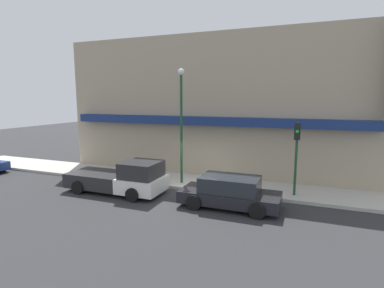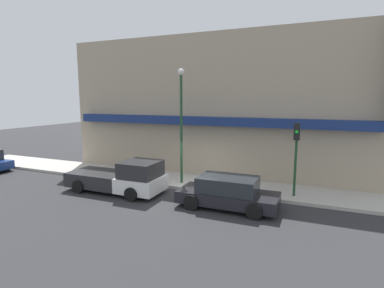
{
  "view_description": "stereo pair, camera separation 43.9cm",
  "coord_description": "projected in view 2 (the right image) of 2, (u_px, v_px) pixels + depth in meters",
  "views": [
    {
      "loc": [
        5.65,
        -14.29,
        4.9
      ],
      "look_at": [
        -0.34,
        1.17,
        2.36
      ],
      "focal_mm": 28.0,
      "sensor_mm": 36.0,
      "label": 1
    },
    {
      "loc": [
        6.05,
        -14.13,
        4.9
      ],
      "look_at": [
        -0.34,
        1.17,
        2.36
      ],
      "focal_mm": 28.0,
      "sensor_mm": 36.0,
      "label": 2
    }
  ],
  "objects": [
    {
      "name": "street_lamp",
      "position": [
        181.0,
        114.0,
        16.41
      ],
      "size": [
        0.36,
        0.36,
        6.32
      ],
      "color": "#1E4728",
      "rests_on": "sidewalk"
    },
    {
      "name": "parked_car",
      "position": [
        228.0,
        193.0,
        13.47
      ],
      "size": [
        4.48,
        2.06,
        1.42
      ],
      "rotation": [
        0.0,
        0.0,
        0.02
      ],
      "color": "black",
      "rests_on": "ground"
    },
    {
      "name": "traffic_light",
      "position": [
        296.0,
        146.0,
        14.23
      ],
      "size": [
        0.28,
        0.42,
        3.58
      ],
      "color": "#1E4728",
      "rests_on": "sidewalk"
    },
    {
      "name": "fire_hydrant",
      "position": [
        144.0,
        173.0,
        17.74
      ],
      "size": [
        0.21,
        0.21,
        0.65
      ],
      "color": "red",
      "rests_on": "sidewalk"
    },
    {
      "name": "building",
      "position": [
        216.0,
        107.0,
        19.28
      ],
      "size": [
        19.8,
        3.8,
        8.95
      ],
      "color": "tan",
      "rests_on": "ground"
    },
    {
      "name": "sidewalk",
      "position": [
        199.0,
        183.0,
        17.25
      ],
      "size": [
        36.0,
        2.92,
        0.16
      ],
      "color": "#B7B2A8",
      "rests_on": "ground"
    },
    {
      "name": "pickup_truck",
      "position": [
        121.0,
        178.0,
        15.65
      ],
      "size": [
        5.26,
        2.2,
        1.75
      ],
      "rotation": [
        0.0,
        0.0,
        -0.02
      ],
      "color": "white",
      "rests_on": "ground"
    },
    {
      "name": "ground_plane",
      "position": [
        189.0,
        191.0,
        15.93
      ],
      "size": [
        80.0,
        80.0,
        0.0
      ],
      "primitive_type": "plane",
      "color": "#2D2D30"
    }
  ]
}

